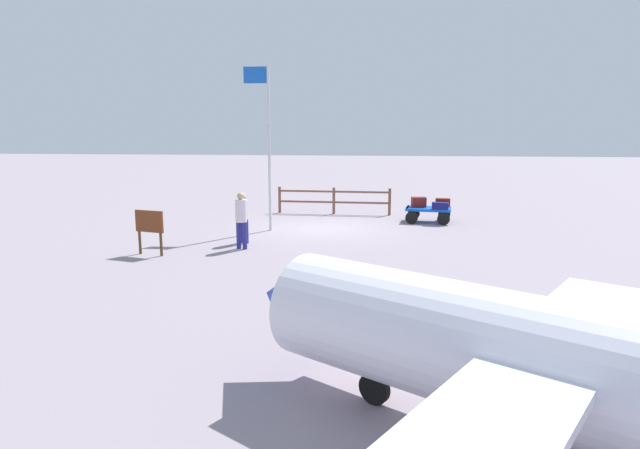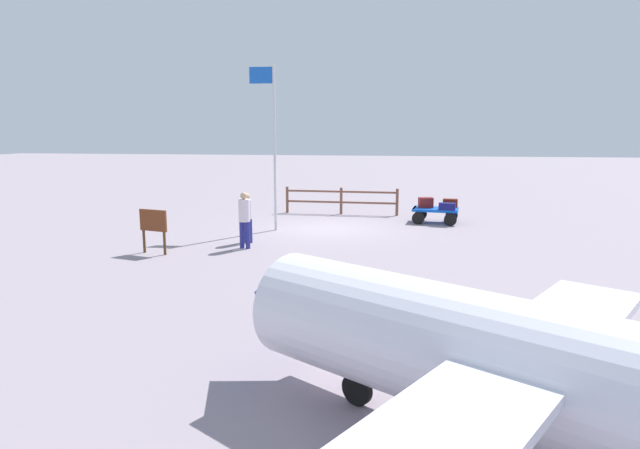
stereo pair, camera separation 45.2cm
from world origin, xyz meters
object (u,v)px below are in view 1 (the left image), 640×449
luggage_cart (428,211)px  suitcase_navy (419,202)px  worker_trailing (243,215)px  worker_lead (241,216)px  suitcase_grey (443,202)px  suitcase_maroon (440,206)px  flagpole (267,135)px  airplane_near (523,358)px  signboard (149,226)px

luggage_cart → suitcase_navy: size_ratio=3.08×
suitcase_navy → worker_trailing: bearing=40.3°
worker_trailing → worker_lead: bearing=101.7°
suitcase_grey → suitcase_maroon: bearing=77.9°
luggage_cart → suitcase_maroon: suitcase_maroon is taller
worker_trailing → flagpole: (-0.30, -2.32, 2.52)m
airplane_near → flagpole: size_ratio=1.23×
suitcase_grey → airplane_near: bearing=87.1°
luggage_cart → worker_lead: worker_lead is taller
luggage_cart → suitcase_navy: bearing=-22.5°
suitcase_maroon → worker_lead: worker_lead is taller
suitcase_navy → suitcase_maroon: size_ratio=0.92×
luggage_cart → worker_trailing: 7.94m
suitcase_grey → worker_trailing: bearing=37.5°
airplane_near → signboard: airplane_near is taller
suitcase_grey → suitcase_maroon: size_ratio=0.88×
airplane_near → flagpole: flagpole is taller
suitcase_grey → suitcase_maroon: 0.88m
suitcase_maroon → flagpole: 7.26m
suitcase_navy → worker_trailing: worker_trailing is taller
signboard → suitcase_grey: bearing=-141.7°
suitcase_navy → suitcase_maroon: 0.99m
worker_lead → signboard: worker_lead is taller
luggage_cart → airplane_near: (0.21, 15.64, 0.75)m
suitcase_grey → airplane_near: (0.82, 16.06, 0.42)m
worker_lead → worker_trailing: (0.17, -0.84, -0.09)m
airplane_near → signboard: size_ratio=5.52×
suitcase_maroon → worker_lead: (6.52, 5.25, 0.31)m
airplane_near → suitcase_grey: bearing=-92.9°
flagpole → worker_trailing: bearing=82.7°
suitcase_navy → airplane_near: size_ratio=0.08×
suitcase_grey → airplane_near: size_ratio=0.08×
flagpole → signboard: 5.62m
suitcase_grey → flagpole: bearing=24.1°
flagpole → suitcase_navy: bearing=-154.4°
suitcase_grey → signboard: signboard is taller
suitcase_grey → airplane_near: airplane_near is taller
suitcase_maroon → worker_lead: size_ratio=0.38×
worker_lead → airplane_near: 11.55m
suitcase_navy → flagpole: (5.60, 2.68, 2.67)m
worker_lead → signboard: size_ratio=1.33×
worker_lead → luggage_cart: bearing=-136.9°
suitcase_navy → worker_lead: bearing=45.6°
suitcase_navy → signboard: size_ratio=0.46×
suitcase_grey → worker_lead: worker_lead is taller
suitcase_navy → suitcase_grey: 1.01m
suitcase_navy → airplane_near: (-0.15, 15.79, 0.39)m
luggage_cart → flagpole: bearing=23.0°
worker_lead → worker_trailing: 0.87m
suitcase_navy → worker_lead: 8.19m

